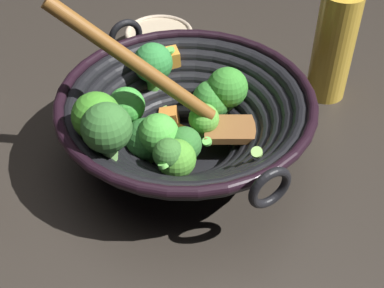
{
  "coord_description": "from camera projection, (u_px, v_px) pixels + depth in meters",
  "views": [
    {
      "loc": [
        -0.49,
        0.24,
        0.52
      ],
      "look_at": [
        -0.01,
        -0.0,
        0.03
      ],
      "focal_mm": 50.38,
      "sensor_mm": 36.0,
      "label": 1
    }
  ],
  "objects": [
    {
      "name": "ground_plane",
      "position": [
        186.0,
        156.0,
        0.75
      ],
      "size": [
        4.0,
        4.0,
        0.0
      ],
      "primitive_type": "plane",
      "color": "#28231E"
    },
    {
      "name": "wok",
      "position": [
        182.0,
        118.0,
        0.7
      ],
      "size": [
        0.37,
        0.33,
        0.24
      ],
      "color": "black",
      "rests_on": "ground"
    },
    {
      "name": "cooking_oil_bottle",
      "position": [
        334.0,
        42.0,
        0.79
      ],
      "size": [
        0.06,
        0.06,
        0.23
      ],
      "color": "gold",
      "rests_on": "ground"
    },
    {
      "name": "prep_bowl",
      "position": [
        159.0,
        40.0,
        0.93
      ],
      "size": [
        0.12,
        0.12,
        0.04
      ],
      "color": "tan",
      "rests_on": "ground"
    }
  ]
}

